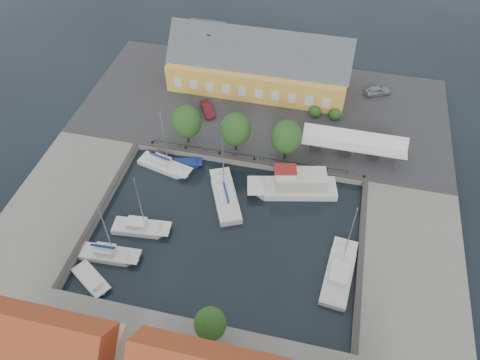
% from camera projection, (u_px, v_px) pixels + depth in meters
% --- Properties ---
extents(ground, '(140.00, 140.00, 0.00)m').
position_uv_depth(ground, '(229.00, 222.00, 58.74)').
color(ground, black).
rests_on(ground, ground).
extents(north_quay, '(56.00, 26.00, 1.00)m').
position_uv_depth(north_quay, '(264.00, 107.00, 73.64)').
color(north_quay, '#2D2D30').
rests_on(north_quay, ground).
extents(west_quay, '(12.00, 24.00, 1.00)m').
position_uv_depth(west_quay, '(61.00, 201.00, 60.42)').
color(west_quay, slate).
rests_on(west_quay, ground).
extents(east_quay, '(12.00, 24.00, 1.00)m').
position_uv_depth(east_quay, '(411.00, 267.00, 53.68)').
color(east_quay, slate).
rests_on(east_quay, ground).
extents(quay_edge_fittings, '(56.00, 24.72, 0.40)m').
position_uv_depth(quay_edge_fittings, '(238.00, 189.00, 61.11)').
color(quay_edge_fittings, '#383533').
rests_on(quay_edge_fittings, north_quay).
extents(warehouse, '(28.56, 14.00, 9.55)m').
position_uv_depth(warehouse, '(256.00, 65.00, 74.71)').
color(warehouse, gold).
rests_on(warehouse, north_quay).
extents(tent_canopy, '(14.00, 4.00, 2.83)m').
position_uv_depth(tent_canopy, '(354.00, 141.00, 63.52)').
color(tent_canopy, silver).
rests_on(tent_canopy, north_quay).
extents(quay_trees, '(18.20, 4.20, 6.30)m').
position_uv_depth(quay_trees, '(236.00, 129.00, 63.44)').
color(quay_trees, black).
rests_on(quay_trees, north_quay).
extents(car_silver, '(4.52, 3.29, 1.43)m').
position_uv_depth(car_silver, '(378.00, 91.00, 74.60)').
color(car_silver, '#9DA0A4').
rests_on(car_silver, north_quay).
extents(car_red, '(3.38, 4.33, 1.37)m').
position_uv_depth(car_red, '(207.00, 109.00, 71.51)').
color(car_red, maroon).
rests_on(car_red, north_quay).
extents(center_sailboat, '(6.31, 9.56, 12.80)m').
position_uv_depth(center_sailboat, '(225.00, 198.00, 61.00)').
color(center_sailboat, silver).
rests_on(center_sailboat, ground).
extents(trawler, '(12.27, 6.01, 5.00)m').
position_uv_depth(trawler, '(296.00, 186.00, 61.57)').
color(trawler, silver).
rests_on(trawler, ground).
extents(east_boat_c, '(3.78, 9.49, 11.72)m').
position_uv_depth(east_boat_c, '(339.00, 275.00, 53.26)').
color(east_boat_c, silver).
rests_on(east_boat_c, ground).
extents(west_boat_a, '(8.18, 4.06, 10.63)m').
position_uv_depth(west_boat_a, '(164.00, 166.00, 65.11)').
color(west_boat_a, silver).
rests_on(west_boat_a, ground).
extents(west_boat_c, '(7.44, 3.00, 9.98)m').
position_uv_depth(west_boat_c, '(140.00, 228.00, 57.76)').
color(west_boat_c, silver).
rests_on(west_boat_c, ground).
extents(west_boat_d, '(7.37, 2.61, 9.87)m').
position_uv_depth(west_boat_d, '(109.00, 255.00, 55.07)').
color(west_boat_d, silver).
rests_on(west_boat_d, ground).
extents(launch_sw, '(5.56, 4.54, 0.98)m').
position_uv_depth(launch_sw, '(91.00, 280.00, 53.03)').
color(launch_sw, silver).
rests_on(launch_sw, ground).
extents(launch_nw, '(4.36, 2.58, 0.88)m').
position_uv_depth(launch_nw, '(187.00, 164.00, 65.68)').
color(launch_nw, navy).
rests_on(launch_nw, ground).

